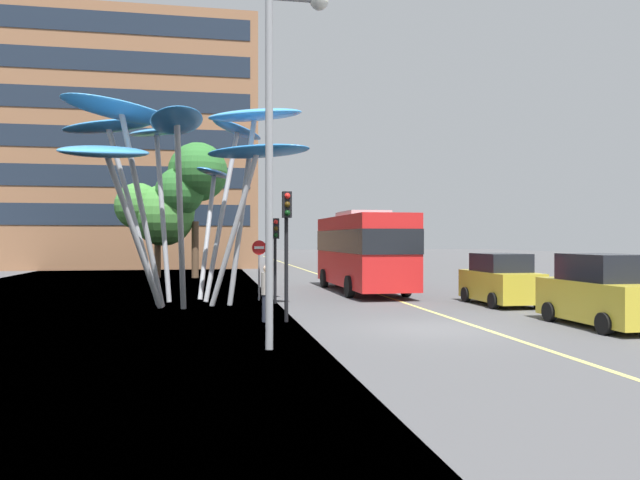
% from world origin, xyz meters
% --- Properties ---
extents(ground, '(120.00, 240.00, 0.10)m').
position_xyz_m(ground, '(-0.73, 0.00, -0.05)').
color(ground, '#4C4C4F').
extents(red_bus, '(2.90, 9.68, 3.86)m').
position_xyz_m(red_bus, '(0.92, 11.83, 2.10)').
color(red_bus, red).
rests_on(red_bus, ground).
extents(leaf_sculpture, '(9.61, 11.54, 7.72)m').
position_xyz_m(leaf_sculpture, '(-7.37, 7.26, 6.08)').
color(leaf_sculpture, '#9EA0A5').
rests_on(leaf_sculpture, ground).
extents(traffic_light_kerb_near, '(0.28, 0.42, 4.00)m').
position_xyz_m(traffic_light_kerb_near, '(-3.98, 2.05, 2.88)').
color(traffic_light_kerb_near, black).
rests_on(traffic_light_kerb_near, ground).
extents(traffic_light_kerb_far, '(0.28, 0.42, 3.35)m').
position_xyz_m(traffic_light_kerb_far, '(-3.76, 7.32, 2.44)').
color(traffic_light_kerb_far, black).
rests_on(traffic_light_kerb_far, ground).
extents(car_parked_near, '(1.99, 4.27, 2.12)m').
position_xyz_m(car_parked_near, '(4.93, -0.55, 0.99)').
color(car_parked_near, gold).
rests_on(car_parked_near, ground).
extents(car_parked_mid, '(1.98, 3.86, 1.99)m').
position_xyz_m(car_parked_mid, '(4.76, 5.39, 0.93)').
color(car_parked_mid, gold).
rests_on(car_parked_mid, ground).
extents(street_lamp, '(1.49, 0.44, 8.37)m').
position_xyz_m(street_lamp, '(-4.65, -2.34, 5.25)').
color(street_lamp, gray).
rests_on(street_lamp, ground).
extents(tree_pavement_near, '(4.63, 5.64, 8.99)m').
position_xyz_m(tree_pavement_near, '(-7.34, 24.15, 6.56)').
color(tree_pavement_near, brown).
rests_on(tree_pavement_near, ground).
extents(tree_pavement_far, '(5.09, 3.98, 6.15)m').
position_xyz_m(tree_pavement_far, '(-9.50, 24.20, 4.28)').
color(tree_pavement_far, brown).
rests_on(tree_pavement_far, ground).
extents(pedestrian, '(0.34, 0.34, 1.75)m').
position_xyz_m(pedestrian, '(-4.57, 2.29, 0.88)').
color(pedestrian, '#2D3342').
rests_on(pedestrian, ground).
extents(no_entry_sign, '(0.60, 0.12, 2.49)m').
position_xyz_m(no_entry_sign, '(-4.28, 8.74, 1.66)').
color(no_entry_sign, gray).
rests_on(no_entry_sign, ground).
extents(backdrop_building, '(22.24, 12.88, 21.69)m').
position_xyz_m(backdrop_building, '(-13.37, 41.08, 10.85)').
color(backdrop_building, '#8E6042').
rests_on(backdrop_building, ground).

